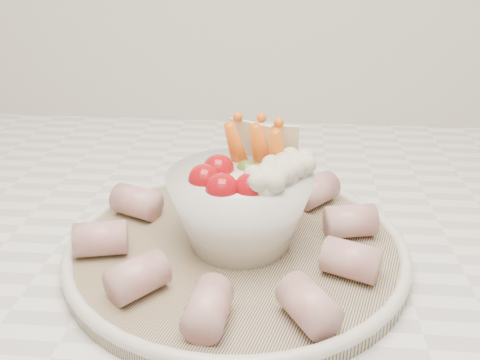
{
  "coord_description": "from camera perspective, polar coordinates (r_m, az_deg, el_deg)",
  "views": [
    {
      "loc": [
        -0.06,
        0.9,
        1.21
      ],
      "look_at": [
        -0.1,
        1.34,
        1.0
      ],
      "focal_mm": 40.0,
      "sensor_mm": 36.0,
      "label": 1
    }
  ],
  "objects": [
    {
      "name": "veggie_bowl",
      "position": [
        0.5,
        0.29,
        -2.42
      ],
      "size": [
        0.14,
        0.14,
        0.12
      ],
      "color": "silver",
      "rests_on": "serving_platter"
    },
    {
      "name": "cured_meat_rolls",
      "position": [
        0.51,
        -0.44,
        -5.25
      ],
      "size": [
        0.29,
        0.3,
        0.03
      ],
      "color": "#A44B51",
      "rests_on": "serving_platter"
    },
    {
      "name": "serving_platter",
      "position": [
        0.52,
        -0.35,
        -7.18
      ],
      "size": [
        0.4,
        0.4,
        0.02
      ],
      "color": "navy",
      "rests_on": "kitchen_counter"
    }
  ]
}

